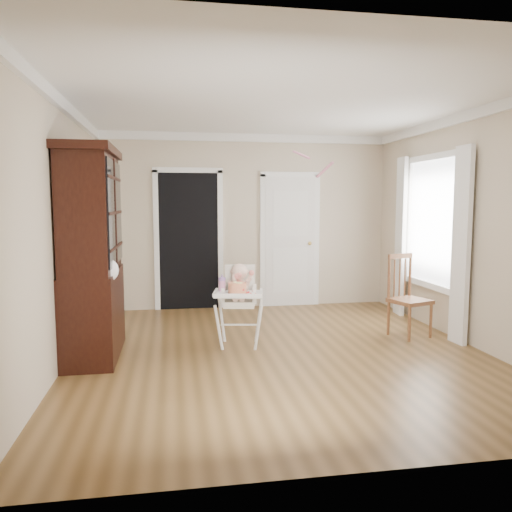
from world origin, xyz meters
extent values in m
plane|color=brown|center=(0.00, 0.00, 0.00)|extent=(5.00, 5.00, 0.00)
plane|color=white|center=(0.00, 0.00, 2.70)|extent=(5.00, 5.00, 0.00)
plane|color=beige|center=(0.00, 2.50, 1.35)|extent=(4.50, 0.00, 4.50)
plane|color=beige|center=(-2.25, 0.00, 1.35)|extent=(0.00, 5.00, 5.00)
plane|color=beige|center=(2.25, 0.00, 1.35)|extent=(0.00, 5.00, 5.00)
cube|color=black|center=(-0.90, 2.48, 1.05)|extent=(0.90, 0.03, 2.10)
cube|color=white|center=(-1.39, 2.48, 1.05)|extent=(0.08, 0.05, 2.18)
cube|color=white|center=(-0.41, 2.48, 1.05)|extent=(0.08, 0.05, 2.18)
cube|color=white|center=(-0.90, 2.48, 2.14)|extent=(1.06, 0.05, 0.08)
cube|color=white|center=(0.70, 2.48, 1.02)|extent=(0.80, 0.05, 2.05)
cube|color=white|center=(0.26, 2.48, 1.02)|extent=(0.08, 0.05, 2.13)
cube|color=white|center=(1.14, 2.48, 1.02)|extent=(0.08, 0.05, 2.13)
sphere|color=gold|center=(1.02, 2.44, 1.00)|extent=(0.06, 0.06, 0.06)
cube|color=white|center=(2.23, 0.80, 1.40)|extent=(0.02, 1.20, 1.60)
cube|color=white|center=(2.21, 0.80, 2.24)|extent=(0.06, 1.36, 0.08)
cube|color=white|center=(2.15, 0.02, 1.15)|extent=(0.08, 0.28, 2.30)
cube|color=white|center=(2.15, 1.58, 1.15)|extent=(0.08, 0.28, 2.30)
cylinder|color=white|center=(-0.65, 0.18, 0.25)|extent=(0.13, 0.10, 0.55)
cylinder|color=white|center=(-0.22, 0.10, 0.25)|extent=(0.10, 0.13, 0.55)
cylinder|color=white|center=(-0.58, 0.58, 0.25)|extent=(0.10, 0.13, 0.55)
cylinder|color=white|center=(-0.15, 0.50, 0.25)|extent=(0.13, 0.10, 0.55)
cylinder|color=white|center=(-0.41, 0.29, 0.26)|extent=(0.42, 0.10, 0.02)
cube|color=silver|center=(-0.40, 0.34, 0.50)|extent=(0.40, 0.39, 0.07)
cube|color=silver|center=(-0.57, 0.37, 0.61)|extent=(0.09, 0.31, 0.17)
cube|color=silver|center=(-0.23, 0.31, 0.61)|extent=(0.09, 0.31, 0.17)
cube|color=silver|center=(-0.37, 0.49, 0.72)|extent=(0.35, 0.12, 0.40)
cube|color=white|center=(-0.44, 0.12, 0.65)|extent=(0.57, 0.45, 0.03)
cube|color=white|center=(-0.47, -0.05, 0.66)|extent=(0.51, 0.12, 0.04)
ellipsoid|color=beige|center=(-0.39, 0.36, 0.65)|extent=(0.24, 0.21, 0.27)
sphere|color=beige|center=(-0.39, 0.36, 0.86)|extent=(0.21, 0.21, 0.18)
sphere|color=red|center=(-0.40, 0.31, 0.70)|extent=(0.14, 0.14, 0.14)
sphere|color=red|center=(-0.43, 0.29, 0.82)|extent=(0.07, 0.07, 0.07)
sphere|color=red|center=(-0.27, 0.27, 0.86)|extent=(0.06, 0.06, 0.06)
cylinder|color=silver|center=(-0.45, 0.11, 0.66)|extent=(0.26, 0.26, 0.01)
cylinder|color=red|center=(-0.45, 0.11, 0.72)|extent=(0.20, 0.20, 0.11)
cylinder|color=#F2E08C|center=(-0.44, 0.09, 0.77)|extent=(0.09, 0.09, 0.02)
cylinder|color=#CD7DA8|center=(-0.60, 0.27, 0.72)|extent=(0.08, 0.08, 0.12)
cylinder|color=#8B61AA|center=(-0.60, 0.27, 0.80)|extent=(0.08, 0.08, 0.03)
cone|color=#8B61AA|center=(-0.60, 0.27, 0.83)|extent=(0.03, 0.03, 0.04)
cube|color=black|center=(-1.99, 0.22, 0.46)|extent=(0.51, 1.24, 0.93)
cube|color=black|center=(-1.99, 0.22, 1.54)|extent=(0.47, 1.24, 1.24)
cube|color=black|center=(-1.74, -0.09, 1.54)|extent=(0.02, 0.54, 1.08)
cube|color=black|center=(-1.74, 0.53, 1.54)|extent=(0.02, 0.54, 1.08)
cube|color=black|center=(-1.99, 0.22, 2.18)|extent=(0.56, 1.32, 0.08)
ellipsoid|color=white|center=(-1.78, -0.14, 0.98)|extent=(0.21, 0.16, 0.23)
cube|color=brown|center=(1.73, 0.39, 0.44)|extent=(0.52, 0.52, 0.05)
cylinder|color=brown|center=(1.62, 0.17, 0.22)|extent=(0.04, 0.04, 0.44)
cylinder|color=brown|center=(1.95, 0.28, 0.22)|extent=(0.04, 0.04, 0.44)
cylinder|color=brown|center=(1.50, 0.50, 0.22)|extent=(0.04, 0.04, 0.44)
cylinder|color=brown|center=(1.84, 0.62, 0.22)|extent=(0.04, 0.04, 0.44)
cylinder|color=brown|center=(1.50, 0.51, 0.73)|extent=(0.04, 0.04, 0.57)
cylinder|color=brown|center=(1.83, 0.63, 0.73)|extent=(0.04, 0.04, 0.57)
cube|color=brown|center=(1.67, 0.57, 0.98)|extent=(0.37, 0.16, 0.06)
camera|label=1|loc=(-1.14, -5.25, 1.65)|focal=35.00mm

